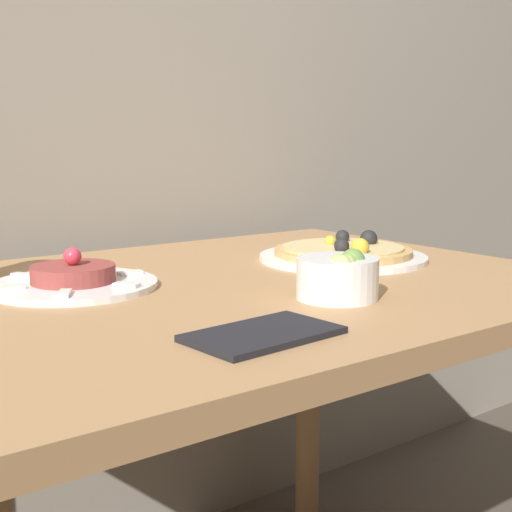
# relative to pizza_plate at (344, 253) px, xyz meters

# --- Properties ---
(dining_table) EXTENTS (1.11, 0.84, 0.74)m
(dining_table) POSITION_rel_pizza_plate_xyz_m (-0.29, -0.04, -0.12)
(dining_table) COLOR #AD7F51
(dining_table) RESTS_ON ground_plane
(pizza_plate) EXTENTS (0.31, 0.31, 0.05)m
(pizza_plate) POSITION_rel_pizza_plate_xyz_m (0.00, 0.00, 0.00)
(pizza_plate) COLOR white
(pizza_plate) RESTS_ON dining_table
(tartare_plate) EXTENTS (0.26, 0.26, 0.06)m
(tartare_plate) POSITION_rel_pizza_plate_xyz_m (-0.51, 0.07, -0.00)
(tartare_plate) COLOR white
(tartare_plate) RESTS_ON dining_table
(small_bowl) EXTENTS (0.12, 0.12, 0.07)m
(small_bowl) POSITION_rel_pizza_plate_xyz_m (-0.23, -0.23, 0.02)
(small_bowl) COLOR white
(small_bowl) RESTS_ON dining_table
(napkin) EXTENTS (0.18, 0.12, 0.01)m
(napkin) POSITION_rel_pizza_plate_xyz_m (-0.44, -0.32, -0.01)
(napkin) COLOR black
(napkin) RESTS_ON dining_table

